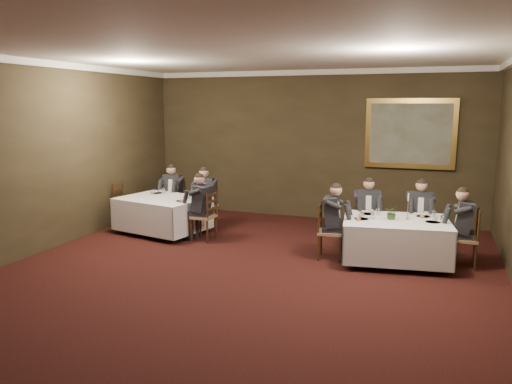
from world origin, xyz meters
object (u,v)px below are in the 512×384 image
Objects in this scene: diner_main_endright at (465,237)px; diner_sec_endright at (204,215)px; diner_main_backright at (419,223)px; diner_sec_backright at (206,205)px; chair_sec_endright at (204,226)px; chair_main_backright at (418,235)px; table_second at (163,212)px; chair_main_endleft at (329,243)px; chair_main_backleft at (366,232)px; painting at (410,134)px; centerpiece at (392,212)px; diner_main_backleft at (367,221)px; diner_main_endleft at (330,231)px; table_main at (395,237)px; candlestick at (408,209)px; diner_sec_backleft at (174,200)px; chair_sec_backleft at (174,210)px; chair_main_endright at (464,251)px; chair_sec_endleft at (126,214)px; chair_sec_backright at (206,215)px.

diner_sec_endright is (-4.85, 0.02, 0.00)m from diner_main_endright.
diner_main_backright is 4.53m from diner_sec_backright.
diner_sec_endright is at bearing 90.00° from chair_sec_endright.
chair_main_backright is 0.74× the size of diner_sec_endright.
chair_main_endleft is at bearing -8.71° from table_second.
painting is at bearing -121.11° from chair_main_backleft.
centerpiece is at bearing 92.20° from chair_main_endleft.
diner_main_backleft and diner_main_endleft have the same top height.
painting is at bearing -51.38° from chair_sec_endright.
diner_main_endright is 1.00× the size of diner_sec_backright.
painting reaches higher than table_main.
diner_main_endleft is 2.87× the size of candlestick.
diner_main_endleft is 1.37m from candlestick.
painting is (0.60, 2.06, 1.79)m from chair_main_backleft.
diner_main_endright reaches higher than chair_main_endleft.
chair_main_backleft is at bearing 172.95° from diner_sec_backleft.
diner_sec_backleft is at bearing 90.00° from chair_sec_backleft.
diner_sec_backleft is 1.82m from chair_sec_endright.
table_second is at bearing 176.46° from candlestick.
chair_sec_backleft is 0.74× the size of diner_sec_backleft.
diner_main_backright is at bearing 175.31° from chair_sec_backleft.
diner_main_endright reaches higher than chair_main_backleft.
chair_main_endright is at bearing -67.84° from painting.
centerpiece is (-0.42, -0.98, 0.61)m from chair_main_backright.
diner_main_backright is 1.86m from chair_main_endleft.
chair_main_backleft is at bearing 172.81° from chair_sec_backleft.
diner_sec_endright is at bearing -103.75° from chair_main_endleft.
diner_sec_endright is 1.35× the size of chair_sec_endleft.
diner_main_endleft and diner_sec_backright have the same top height.
diner_sec_backleft is (-6.20, 1.22, 0.00)m from diner_main_endright.
chair_sec_endright is (-4.08, -0.78, -0.23)m from diner_main_backright.
diner_main_endright is 4.85m from chair_sec_endright.
diner_sec_endright reaches higher than chair_main_endright.
chair_sec_backleft is at bearing -117.49° from diner_main_endleft.
chair_sec_backleft is 1.82m from chair_sec_endright.
diner_main_backleft is 2.66m from painting.
chair_main_endleft is at bearing -168.62° from candlestick.
chair_main_backright is 1.85m from chair_main_endleft.
diner_main_endright is at bearing 91.82° from diner_main_endleft.
centerpiece reaches higher than table_main.
chair_sec_endright is (-2.63, 0.34, -0.23)m from diner_main_endleft.
diner_main_backright is 5.47m from chair_sec_backleft.
diner_main_endleft is 2.23m from diner_main_endright.
diner_sec_backright is 4.78m from painting.
chair_main_endleft is (-1.46, -1.12, -0.23)m from diner_main_backright.
diner_main_backright is 1.35× the size of chair_sec_backleft.
chair_main_endleft is 0.74× the size of diner_sec_backright.
diner_main_backright is at bearing -76.58° from chair_sec_endright.
chair_main_endleft is 3.72m from painting.
chair_sec_backright and chair_sec_endleft have the same top height.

